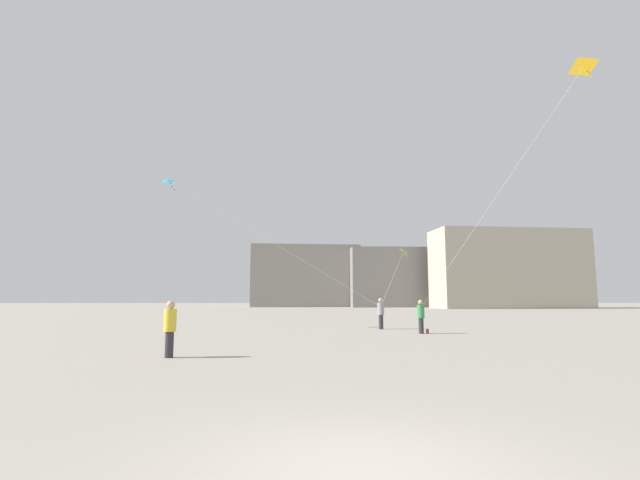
{
  "coord_description": "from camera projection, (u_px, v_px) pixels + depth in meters",
  "views": [
    {
      "loc": [
        -0.64,
        -5.2,
        1.88
      ],
      "look_at": [
        0.0,
        15.36,
        4.45
      ],
      "focal_mm": 25.84,
      "sensor_mm": 36.0,
      "label": 1
    }
  ],
  "objects": [
    {
      "name": "ground_plane",
      "position": [
        365.0,
        474.0,
        4.94
      ],
      "size": [
        300.0,
        300.0,
        0.0
      ],
      "primitive_type": "plane",
      "color": "#9E9689"
    },
    {
      "name": "person_in_green",
      "position": [
        421.0,
        315.0,
        24.06
      ],
      "size": [
        0.38,
        0.38,
        1.75
      ],
      "rotation": [
        0.0,
        0.0,
        0.09
      ],
      "color": "#2D2D33",
      "rests_on": "ground_plane"
    },
    {
      "name": "person_in_grey",
      "position": [
        381.0,
        312.0,
        27.48
      ],
      "size": [
        0.4,
        0.4,
        1.84
      ],
      "rotation": [
        0.0,
        0.0,
        5.77
      ],
      "color": "#2D2D33",
      "rests_on": "ground_plane"
    },
    {
      "name": "person_in_yellow",
      "position": [
        170.0,
        326.0,
        14.55
      ],
      "size": [
        0.39,
        0.39,
        1.78
      ],
      "rotation": [
        0.0,
        0.0,
        3.5
      ],
      "color": "#2D2D33",
      "rests_on": "ground_plane"
    },
    {
      "name": "kite_cyan_diamond",
      "position": [
        175.0,
        185.0,
        29.11
      ],
      "size": [
        13.65,
        1.46,
        8.18
      ],
      "color": "#1EB2C6"
    },
    {
      "name": "kite_lime_delta",
      "position": [
        403.0,
        253.0,
        39.86
      ],
      "size": [
        4.64,
        12.79,
        4.87
      ],
      "color": "#8CD12D"
    },
    {
      "name": "kite_amber_delta",
      "position": [
        580.0,
        73.0,
        27.28
      ],
      "size": [
        11.07,
        1.98,
        14.58
      ],
      "color": "yellow"
    },
    {
      "name": "building_left_hall",
      "position": [
        304.0,
        277.0,
        96.33
      ],
      "size": [
        22.59,
        15.04,
        12.3
      ],
      "color": "gray",
      "rests_on": "ground_plane"
    },
    {
      "name": "building_centre_hall",
      "position": [
        394.0,
        278.0,
        91.63
      ],
      "size": [
        17.9,
        11.45,
        11.38
      ],
      "color": "gray",
      "rests_on": "ground_plane"
    },
    {
      "name": "building_right_hall",
      "position": [
        509.0,
        269.0,
        80.59
      ],
      "size": [
        26.9,
        10.62,
        13.61
      ],
      "color": "#B2A893",
      "rests_on": "ground_plane"
    },
    {
      "name": "handbag_beside_flyer",
      "position": [
        427.0,
        331.0,
        24.07
      ],
      "size": [
        0.21,
        0.34,
        0.24
      ],
      "primitive_type": "cube",
      "rotation": [
        0.0,
        0.0,
        1.35
      ],
      "color": "maroon",
      "rests_on": "ground_plane"
    }
  ]
}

